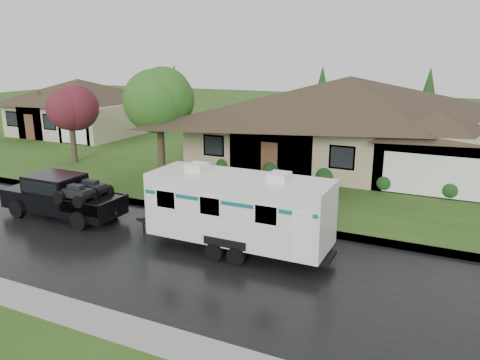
% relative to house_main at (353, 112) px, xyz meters
% --- Properties ---
extents(ground, '(140.00, 140.00, 0.00)m').
position_rel_house_main_xyz_m(ground, '(-2.29, -13.84, -3.59)').
color(ground, '#294B17').
rests_on(ground, ground).
extents(road, '(140.00, 8.00, 0.01)m').
position_rel_house_main_xyz_m(road, '(-2.29, -15.84, -3.59)').
color(road, black).
rests_on(road, ground).
extents(curb, '(140.00, 0.50, 0.15)m').
position_rel_house_main_xyz_m(curb, '(-2.29, -11.59, -3.52)').
color(curb, gray).
rests_on(curb, ground).
extents(lawn, '(140.00, 26.00, 0.15)m').
position_rel_house_main_xyz_m(lawn, '(-2.29, 1.16, -3.52)').
color(lawn, '#294B17').
rests_on(lawn, ground).
extents(house_main, '(19.44, 10.80, 6.90)m').
position_rel_house_main_xyz_m(house_main, '(0.00, 0.00, 0.00)').
color(house_main, '#998D68').
rests_on(house_main, lawn).
extents(house_far, '(10.80, 8.64, 5.80)m').
position_rel_house_main_xyz_m(house_far, '(-24.07, 2.02, -0.62)').
color(house_far, tan).
rests_on(house_far, lawn).
extents(tree_left_green, '(3.76, 3.76, 6.23)m').
position_rel_house_main_xyz_m(tree_left_green, '(-9.34, -7.10, 0.88)').
color(tree_left_green, '#382B1E').
rests_on(tree_left_green, lawn).
extents(tree_red, '(3.15, 3.15, 5.22)m').
position_rel_house_main_xyz_m(tree_red, '(-16.62, -6.57, 0.18)').
color(tree_red, '#382B1E').
rests_on(tree_red, lawn).
extents(shrub_row, '(13.60, 1.00, 1.00)m').
position_rel_house_main_xyz_m(shrub_row, '(-0.29, -4.54, -2.94)').
color(shrub_row, '#143814').
rests_on(shrub_row, lawn).
extents(pickup_truck, '(5.72, 2.17, 1.91)m').
position_rel_house_main_xyz_m(pickup_truck, '(-9.62, -14.51, -2.57)').
color(pickup_truck, black).
rests_on(pickup_truck, ground).
extents(travel_trailer, '(7.05, 2.48, 3.16)m').
position_rel_house_main_xyz_m(travel_trailer, '(-0.81, -14.51, -1.91)').
color(travel_trailer, silver).
rests_on(travel_trailer, ground).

